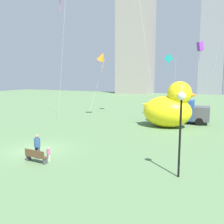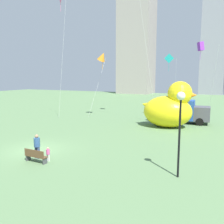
{
  "view_description": "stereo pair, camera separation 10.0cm",
  "coord_description": "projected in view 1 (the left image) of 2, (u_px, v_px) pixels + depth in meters",
  "views": [
    {
      "loc": [
        13.22,
        -14.06,
        5.69
      ],
      "look_at": [
        3.9,
        5.57,
        2.53
      ],
      "focal_mm": 38.91,
      "sensor_mm": 36.0,
      "label": 1
    },
    {
      "loc": [
        13.31,
        -14.02,
        5.69
      ],
      "look_at": [
        3.9,
        5.57,
        2.53
      ],
      "focal_mm": 38.91,
      "sensor_mm": 36.0,
      "label": 2
    }
  ],
  "objects": [
    {
      "name": "ground_plane",
      "position": [
        37.0,
        150.0,
        19.0
      ],
      "size": [
        140.0,
        140.0,
        0.0
      ],
      "primitive_type": "plane",
      "color": "#5C8052"
    },
    {
      "name": "park_bench",
      "position": [
        36.0,
        156.0,
        16.17
      ],
      "size": [
        1.69,
        0.51,
        0.9
      ],
      "color": "brown",
      "rests_on": "ground"
    },
    {
      "name": "person_adult",
      "position": [
        37.0,
        145.0,
        16.94
      ],
      "size": [
        0.42,
        0.42,
        1.72
      ],
      "color": "#38476B",
      "rests_on": "ground"
    },
    {
      "name": "person_child",
      "position": [
        48.0,
        153.0,
        16.45
      ],
      "size": [
        0.24,
        0.24,
        0.97
      ],
      "color": "silver",
      "rests_on": "ground"
    },
    {
      "name": "giant_inflatable_duck",
      "position": [
        169.0,
        108.0,
        27.36
      ],
      "size": [
        6.29,
        4.04,
        5.22
      ],
      "color": "yellow",
      "rests_on": "ground"
    },
    {
      "name": "lamppost",
      "position": [
        181.0,
        113.0,
        13.38
      ],
      "size": [
        0.47,
        0.47,
        4.89
      ],
      "color": "black",
      "rests_on": "ground"
    },
    {
      "name": "box_truck",
      "position": [
        180.0,
        111.0,
        30.2
      ],
      "size": [
        6.67,
        2.72,
        2.85
      ],
      "color": "#264CA5",
      "rests_on": "ground"
    },
    {
      "name": "city_skyline",
      "position": [
        198.0,
        39.0,
        76.45
      ],
      "size": [
        52.41,
        18.12,
        37.48
      ],
      "color": "#9E938C",
      "rests_on": "ground"
    },
    {
      "name": "kite_pink",
      "position": [
        60.0,
        5.0,
        31.04
      ],
      "size": [
        1.5,
        1.42,
        16.3
      ],
      "color": "silver",
      "rests_on": "ground"
    },
    {
      "name": "kite_purple",
      "position": [
        200.0,
        47.0,
        31.49
      ],
      "size": [
        2.76,
        3.46,
        10.22
      ],
      "color": "silver",
      "rests_on": "ground"
    },
    {
      "name": "kite_teal",
      "position": [
        169.0,
        61.0,
        32.53
      ],
      "size": [
        1.74,
        1.91,
        8.78
      ],
      "color": "silver",
      "rests_on": "ground"
    },
    {
      "name": "kite_orange",
      "position": [
        102.0,
        57.0,
        33.01
      ],
      "size": [
        2.91,
        2.76,
        9.16
      ],
      "color": "silver",
      "rests_on": "ground"
    }
  ]
}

